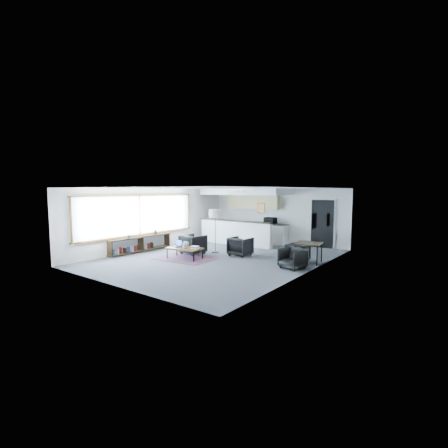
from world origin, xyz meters
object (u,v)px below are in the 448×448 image
Objects in this scene: microwave at (270,220)px; dining_chair_far at (298,253)px; laptop at (178,245)px; ceramic_pot at (186,245)px; dining_table at (309,244)px; armchair_right at (240,245)px; book_stack at (195,247)px; coffee_table at (185,249)px; dining_chair_near at (292,259)px; armchair_left at (193,243)px; floor_lamp at (215,215)px.

dining_chair_far is at bearing -41.71° from microwave.
laptop is 1.41× the size of ceramic_pot.
laptop is 0.63× the size of dining_chair_far.
microwave is (-3.15, 2.97, 0.47)m from dining_table.
armchair_right is at bearing 51.30° from laptop.
dining_table reaches higher than dining_chair_far.
armchair_right is at bearing 62.00° from book_stack.
armchair_right reaches higher than dining_table.
coffee_table is 2.49× the size of microwave.
ceramic_pot is at bearing -148.73° from dining_chair_near.
dining_chair_far is at bearing 121.10° from dining_chair_near.
armchair_left is at bearing -164.11° from dining_table.
dining_table is (3.76, 0.48, -0.87)m from floor_lamp.
dining_table is at bearing -172.27° from armchair_right.
book_stack is at bearing 2.26° from coffee_table.
dining_table is 4.35m from microwave.
coffee_table is at bearing -169.24° from book_stack.
armchair_right is at bearing 44.33° from coffee_table.
laptop reaches higher than dining_chair_near.
armchair_left is 0.49× the size of floor_lamp.
dining_chair_far is 4.07m from microwave.
laptop is 0.46× the size of armchair_right.
armchair_left is 4.20m from dining_chair_near.
dining_table is 1.58× the size of dining_chair_near.
dining_table is at bearing 100.22° from dining_chair_near.
ceramic_pot is 0.67× the size of book_stack.
coffee_table is 4.44m from dining_table.
coffee_table is 1.59× the size of armchair_left.
armchair_left is at bearing 135.86° from book_stack.
armchair_left is at bearing -125.52° from floor_lamp.
laptop is at bearing -154.04° from dining_table.
armchair_right is at bearing -171.85° from dining_table.
dining_chair_near is 1.04× the size of dining_chair_far.
book_stack is 3.51m from dining_chair_near.
dining_chair_near is (3.66, -0.60, -1.21)m from floor_lamp.
dining_chair_near reaches higher than book_stack.
armchair_left is at bearing 25.27° from dining_chair_far.
dining_table is (3.47, 2.01, 0.19)m from book_stack.
dining_table reaches higher than ceramic_pot.
dining_chair_far is at bearing -156.62° from armchair_left.
dining_table is at bearing 7.21° from floor_lamp.
microwave reaches higher than laptop.
laptop is at bearing -97.59° from microwave.
coffee_table is at bearing -149.74° from dining_chair_near.
coffee_table is 2.31× the size of dining_chair_far.
armchair_left is at bearing 26.26° from armchair_right.
book_stack is 0.67× the size of dining_chair_far.
ceramic_pot is 2.15m from armchair_right.
microwave reaches higher than dining_chair_near.
laptop is 4.77m from dining_table.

